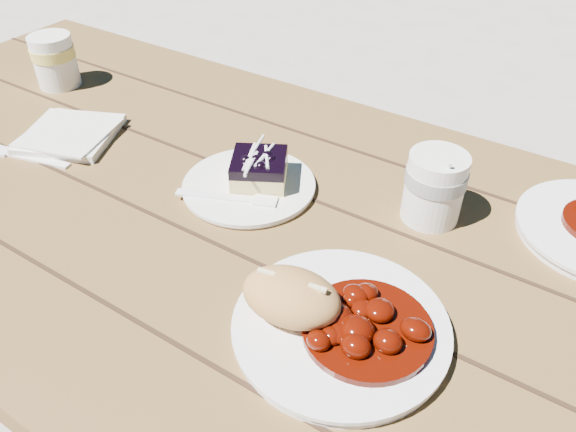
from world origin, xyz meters
The scene contains 11 objects.
picnic_table centered at (0.00, 0.00, 0.59)m, with size 2.00×1.55×0.75m.
main_plate centered at (0.11, -0.12, 0.76)m, with size 0.25×0.25×0.02m, color white.
goulash_stew centered at (0.14, -0.12, 0.79)m, with size 0.15×0.15×0.04m, color #4B0B02, non-canonical shape.
bread_roll centered at (0.05, -0.14, 0.80)m, with size 0.12×0.08×0.06m, color #B98347.
dessert_plate centered at (-0.15, 0.05, 0.76)m, with size 0.20×0.20×0.01m, color white.
blueberry_cake centered at (-0.14, 0.07, 0.78)m, with size 0.11×0.11×0.05m.
fork_dessert centered at (-0.17, 0.00, 0.76)m, with size 0.03×0.16×0.01m, color white, non-canonical shape.
coffee_cup centered at (0.11, 0.14, 0.80)m, with size 0.08×0.08×0.10m, color white.
napkin_stack centered at (-0.51, 0.00, 0.76)m, with size 0.15×0.15×0.01m, color white.
fork_table centered at (-0.50, -0.08, 0.75)m, with size 0.03×0.16×0.01m, color white, non-canonical shape.
second_cup centered at (-0.69, 0.14, 0.80)m, with size 0.08×0.08×0.10m, color white.
Camera 1 is at (0.29, -0.51, 1.26)m, focal length 35.00 mm.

